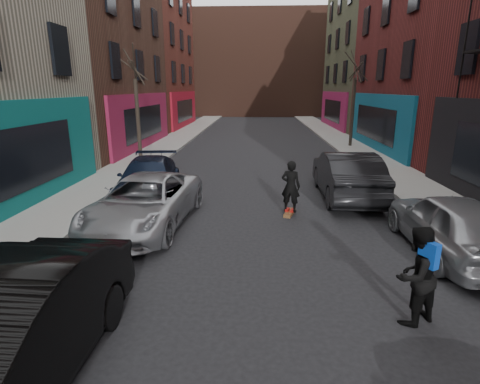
# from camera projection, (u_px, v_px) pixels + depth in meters

# --- Properties ---
(sidewalk_left) EXTENTS (2.50, 84.00, 0.13)m
(sidewalk_left) POSITION_uv_depth(u_px,v_px,m) (183.00, 135.00, 31.45)
(sidewalk_left) COLOR gray
(sidewalk_left) RESTS_ON ground
(sidewalk_right) EXTENTS (2.50, 84.00, 0.13)m
(sidewalk_right) POSITION_uv_depth(u_px,v_px,m) (333.00, 135.00, 30.89)
(sidewalk_right) COLOR gray
(sidewalk_right) RESTS_ON ground
(building_far) EXTENTS (40.00, 10.00, 14.00)m
(building_far) POSITION_uv_depth(u_px,v_px,m) (259.00, 66.00, 54.33)
(building_far) COLOR #47281E
(building_far) RESTS_ON ground
(tree_left_far) EXTENTS (2.00, 2.00, 6.50)m
(tree_left_far) POSITION_uv_depth(u_px,v_px,m) (136.00, 98.00, 19.01)
(tree_left_far) COLOR black
(tree_left_far) RESTS_ON sidewalk_left
(tree_right_far) EXTENTS (2.00, 2.00, 6.80)m
(tree_right_far) POSITION_uv_depth(u_px,v_px,m) (354.00, 93.00, 24.18)
(tree_right_far) COLOR black
(tree_right_far) RESTS_ON sidewalk_right
(parked_left_far) EXTENTS (2.76, 5.31, 1.43)m
(parked_left_far) POSITION_uv_depth(u_px,v_px,m) (145.00, 202.00, 10.65)
(parked_left_far) COLOR #96989F
(parked_left_far) RESTS_ON ground
(parked_left_end) EXTENTS (2.50, 4.98, 1.39)m
(parked_left_end) POSITION_uv_depth(u_px,v_px,m) (148.00, 178.00, 13.51)
(parked_left_end) COLOR black
(parked_left_end) RESTS_ON ground
(parked_right_far) EXTENTS (1.79, 4.41, 1.50)m
(parked_right_far) POSITION_uv_depth(u_px,v_px,m) (452.00, 224.00, 8.82)
(parked_right_far) COLOR #92949A
(parked_right_far) RESTS_ON ground
(parked_right_end) EXTENTS (1.86, 5.13, 1.68)m
(parked_right_end) POSITION_uv_depth(u_px,v_px,m) (346.00, 175.00, 13.44)
(parked_right_end) COLOR black
(parked_right_end) RESTS_ON ground
(skateboard) EXTENTS (0.45, 0.83, 0.10)m
(skateboard) POSITION_uv_depth(u_px,v_px,m) (290.00, 213.00, 11.79)
(skateboard) COLOR brown
(skateboard) RESTS_ON ground
(skateboarder) EXTENTS (0.68, 0.55, 1.62)m
(skateboarder) POSITION_uv_depth(u_px,v_px,m) (291.00, 186.00, 11.56)
(skateboarder) COLOR black
(skateboarder) RESTS_ON skateboard
(pedestrian) EXTENTS (1.05, 0.98, 1.71)m
(pedestrian) POSITION_uv_depth(u_px,v_px,m) (416.00, 275.00, 6.17)
(pedestrian) COLOR black
(pedestrian) RESTS_ON ground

